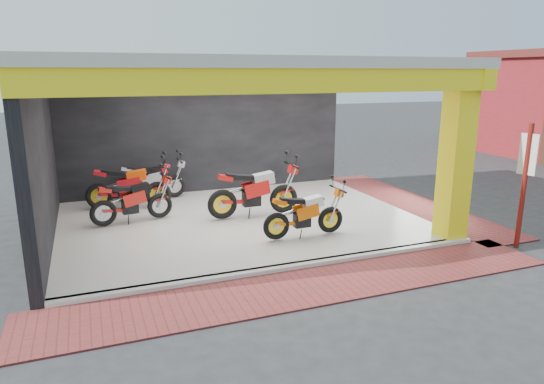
{
  "coord_description": "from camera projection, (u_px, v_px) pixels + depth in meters",
  "views": [
    {
      "loc": [
        -3.21,
        -8.44,
        3.44
      ],
      "look_at": [
        0.47,
        1.11,
        0.9
      ],
      "focal_mm": 32.0,
      "sensor_mm": 36.0,
      "label": 1
    }
  ],
  "objects": [
    {
      "name": "back_wall",
      "position": [
        206.0,
        133.0,
        13.79
      ],
      "size": [
        8.2,
        0.2,
        3.5
      ],
      "primitive_type": "cube",
      "color": "black",
      "rests_on": "ground"
    },
    {
      "name": "moto_row_a",
      "position": [
        284.0,
        185.0,
        11.58
      ],
      "size": [
        2.36,
        0.92,
        1.43
      ],
      "primitive_type": null,
      "rotation": [
        0.0,
        0.0,
        -0.02
      ],
      "color": "red",
      "rests_on": "showroom_floor"
    },
    {
      "name": "paver_front",
      "position": [
        309.0,
        286.0,
        7.96
      ],
      "size": [
        9.0,
        1.4,
        0.03
      ],
      "primitive_type": "cube",
      "color": "maroon",
      "rests_on": "ground"
    },
    {
      "name": "signpost",
      "position": [
        524.0,
        181.0,
        9.45
      ],
      "size": [
        0.11,
        0.34,
        2.5
      ],
      "rotation": [
        0.0,
        0.0,
        0.25
      ],
      "color": "maroon",
      "rests_on": "ground"
    },
    {
      "name": "floor_kerb",
      "position": [
        290.0,
        267.0,
        8.66
      ],
      "size": [
        8.0,
        0.2,
        0.1
      ],
      "primitive_type": "cube",
      "color": "white",
      "rests_on": "ground"
    },
    {
      "name": "ground",
      "position": [
        270.0,
        251.0,
        9.59
      ],
      "size": [
        80.0,
        80.0,
        0.0
      ],
      "primitive_type": "plane",
      "color": "#2D2D30",
      "rests_on": "ground"
    },
    {
      "name": "corner_column",
      "position": [
        456.0,
        158.0,
        9.8
      ],
      "size": [
        0.5,
        0.5,
        3.5
      ],
      "primitive_type": "cube",
      "color": "yellow",
      "rests_on": "ground"
    },
    {
      "name": "header_beam_right",
      "position": [
        392.0,
        78.0,
        12.01
      ],
      "size": [
        0.3,
        6.4,
        0.4
      ],
      "primitive_type": "cube",
      "color": "yellow",
      "rests_on": "corner_column"
    },
    {
      "name": "left_wall",
      "position": [
        40.0,
        160.0,
        9.55
      ],
      "size": [
        0.2,
        6.2,
        3.5
      ],
      "primitive_type": "cube",
      "color": "black",
      "rests_on": "ground"
    },
    {
      "name": "moto_row_c",
      "position": [
        157.0,
        182.0,
        12.1
      ],
      "size": [
        2.33,
        1.27,
        1.34
      ],
      "primitive_type": null,
      "rotation": [
        0.0,
        0.0,
        -0.22
      ],
      "color": "red",
      "rests_on": "showroom_floor"
    },
    {
      "name": "showroom_ceiling",
      "position": [
        237.0,
        64.0,
        10.54
      ],
      "size": [
        8.4,
        6.4,
        0.2
      ],
      "primitive_type": "cube",
      "color": "beige",
      "rests_on": "corner_column"
    },
    {
      "name": "showroom_floor",
      "position": [
        240.0,
        220.0,
        11.39
      ],
      "size": [
        8.0,
        6.0,
        0.1
      ],
      "primitive_type": "cube",
      "color": "white",
      "rests_on": "ground"
    },
    {
      "name": "moto_row_b",
      "position": [
        159.0,
        194.0,
        11.22
      ],
      "size": [
        2.05,
        1.02,
        1.2
      ],
      "primitive_type": null,
      "rotation": [
        0.0,
        0.0,
        0.15
      ],
      "color": "red",
      "rests_on": "showroom_floor"
    },
    {
      "name": "header_beam_front",
      "position": [
        292.0,
        81.0,
        7.89
      ],
      "size": [
        8.4,
        0.3,
        0.4
      ],
      "primitive_type": "cube",
      "color": "yellow",
      "rests_on": "corner_column"
    },
    {
      "name": "moto_hero",
      "position": [
        331.0,
        207.0,
        10.18
      ],
      "size": [
        1.9,
        0.7,
        1.16
      ],
      "primitive_type": null,
      "rotation": [
        0.0,
        0.0,
        0.0
      ],
      "color": "#F5620A",
      "rests_on": "showroom_floor"
    },
    {
      "name": "paver_right",
      "position": [
        409.0,
        203.0,
        13.08
      ],
      "size": [
        1.4,
        7.0,
        0.03
      ],
      "primitive_type": "cube",
      "color": "maroon",
      "rests_on": "ground"
    },
    {
      "name": "moto_row_d",
      "position": [
        174.0,
        176.0,
        13.12
      ],
      "size": [
        2.01,
        0.78,
        1.22
      ],
      "primitive_type": null,
      "rotation": [
        0.0,
        0.0,
        -0.02
      ],
      "color": "#97999D",
      "rests_on": "showroom_floor"
    }
  ]
}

